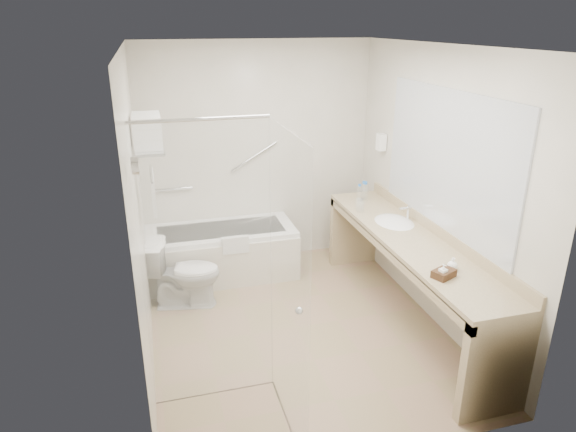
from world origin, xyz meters
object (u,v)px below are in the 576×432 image
object	(u,v)px
bathtub	(222,252)
vanity_counter	(409,259)
toilet	(185,273)
amenity_basket	(444,274)
water_bottle_left	(364,191)

from	to	relation	value
bathtub	vanity_counter	distance (m)	2.09
vanity_counter	toilet	bearing A→B (deg)	156.71
vanity_counter	amenity_basket	distance (m)	0.79
water_bottle_left	amenity_basket	bearing A→B (deg)	-94.21
toilet	bathtub	bearing A→B (deg)	-29.07
vanity_counter	bathtub	bearing A→B (deg)	137.65
vanity_counter	amenity_basket	bearing A→B (deg)	-99.56
vanity_counter	toilet	size ratio (longest dim) A/B	3.85
vanity_counter	water_bottle_left	world-z (taller)	water_bottle_left
vanity_counter	water_bottle_left	size ratio (longest dim) A/B	13.26
water_bottle_left	vanity_counter	bearing A→B (deg)	-90.60
amenity_basket	water_bottle_left	bearing A→B (deg)	85.79
bathtub	water_bottle_left	world-z (taller)	water_bottle_left
toilet	water_bottle_left	distance (m)	2.09
vanity_counter	toilet	xyz separation A→B (m)	(-1.97, 0.85, -0.30)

